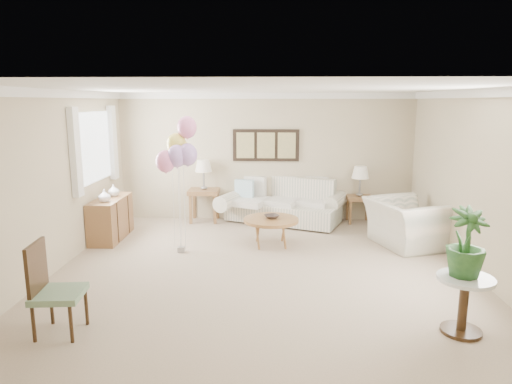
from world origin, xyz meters
TOP-DOWN VIEW (x-y plane):
  - ground_plane at (0.00, 0.00)m, footprint 6.00×6.00m
  - room_shell at (-0.11, 0.09)m, footprint 6.04×6.04m
  - wall_art_triptych at (0.00, 2.96)m, footprint 1.35×0.06m
  - sofa at (0.36, 2.75)m, footprint 2.77×1.71m
  - end_table_left at (-1.26, 2.77)m, footprint 0.61×0.56m
  - end_table_right at (1.90, 2.78)m, footprint 0.50×0.46m
  - lamp_left at (-1.26, 2.77)m, footprint 0.34×0.34m
  - lamp_right at (1.90, 2.78)m, footprint 0.34×0.34m
  - coffee_table at (0.11, 1.18)m, footprint 0.94×0.94m
  - decor_bowl at (0.12, 1.21)m, footprint 0.32×0.32m
  - armchair at (2.41, 1.26)m, footprint 1.40×1.49m
  - side_table at (2.15, -1.76)m, footprint 0.58×0.58m
  - potted_plant at (2.14, -1.73)m, footprint 0.48×0.48m
  - accent_chair at (-2.19, -1.91)m, footprint 0.53×0.53m
  - credenza at (-2.76, 1.50)m, footprint 0.46×1.20m
  - vase_white at (-2.74, 1.21)m, footprint 0.22×0.22m
  - vase_sage at (-2.74, 1.67)m, footprint 0.25×0.25m
  - balloon_cluster at (-1.34, 0.78)m, footprint 0.65×0.49m

SIDE VIEW (x-z plane):
  - ground_plane at x=0.00m, z-range 0.00..0.00m
  - sofa at x=0.36m, z-range -0.10..0.81m
  - credenza at x=-2.76m, z-range 0.00..0.74m
  - armchair at x=2.41m, z-range 0.00..0.79m
  - coffee_table at x=0.11m, z-range 0.20..0.67m
  - end_table_right at x=1.90m, z-range 0.19..0.73m
  - side_table at x=2.15m, z-range 0.16..0.79m
  - decor_bowl at x=0.12m, z-range 0.47..0.54m
  - accent_chair at x=-2.19m, z-range 0.02..1.02m
  - end_table_left at x=-1.26m, z-range 0.23..0.90m
  - vase_white at x=-2.74m, z-range 0.74..0.95m
  - vase_sage at x=-2.74m, z-range 0.74..0.95m
  - potted_plant at x=2.14m, z-range 0.63..1.36m
  - lamp_right at x=1.90m, z-range 0.71..1.31m
  - lamp_left at x=-1.26m, z-range 0.83..1.43m
  - wall_art_triptych at x=0.00m, z-range 1.23..1.88m
  - room_shell at x=-0.11m, z-range 0.33..2.93m
  - balloon_cluster at x=-1.34m, z-range 0.59..2.79m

